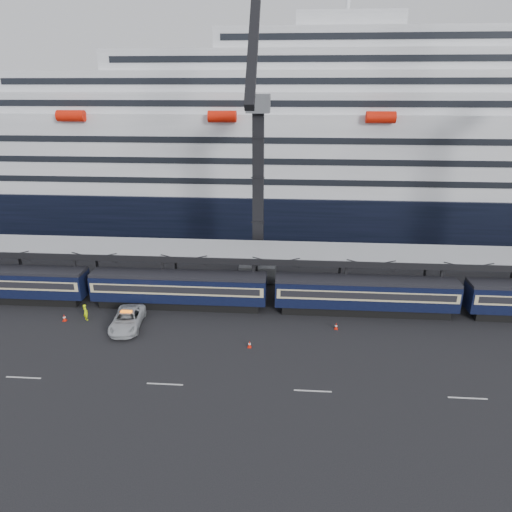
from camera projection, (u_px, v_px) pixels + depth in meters
The scene contains 10 objects.
ground at pixel (475, 370), 39.07m from camera, with size 260.00×260.00×0.00m, color black.
train at pixel (397, 295), 47.97m from camera, with size 133.05×3.00×4.05m.
canopy at pixel (435, 256), 50.32m from camera, with size 130.00×6.25×5.53m.
cruise_ship at pixel (380, 152), 77.82m from camera, with size 214.09×28.84×34.00m.
crane_dark_near at pixel (258, 185), 53.68m from camera, with size 4.50×17.75×35.08m.
pickup_truck at pixel (127, 320), 45.70m from camera, with size 2.77×6.01×1.67m, color #ADB0B4.
worker at pixel (86, 312), 47.11m from camera, with size 0.64×0.42×1.76m, color #DAFF0D.
traffic_cone_b at pixel (64, 318), 47.08m from camera, with size 0.37×0.37×0.75m.
traffic_cone_c at pixel (249, 344), 42.29m from camera, with size 0.34×0.34×0.68m.
traffic_cone_d at pixel (336, 326), 45.49m from camera, with size 0.34×0.34×0.68m.
Camera 1 is at (-16.27, -34.52, 22.77)m, focal length 32.00 mm.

